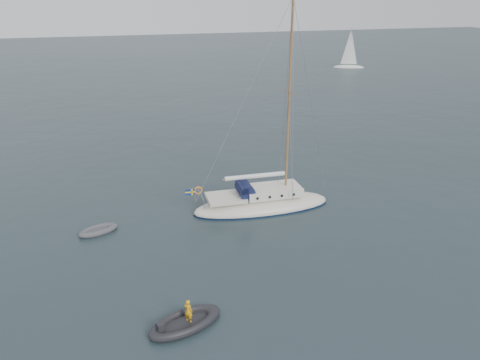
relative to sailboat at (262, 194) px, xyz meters
name	(u,v)px	position (x,y,z in m)	size (l,w,h in m)	color
ground	(253,230)	(-1.63, -2.87, -1.10)	(300.00, 300.00, 0.00)	black
sailboat	(262,194)	(0.00, 0.00, 0.00)	(10.25, 3.07, 14.60)	beige
dinghy	(98,230)	(-11.13, -0.35, -0.95)	(2.53, 1.14, 0.36)	#515156
rib	(185,322)	(-7.57, -10.79, -0.89)	(3.63, 1.65, 1.35)	black
distant_yacht_b	(350,50)	(38.71, 56.91, 2.34)	(6.08, 3.24, 8.06)	silver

